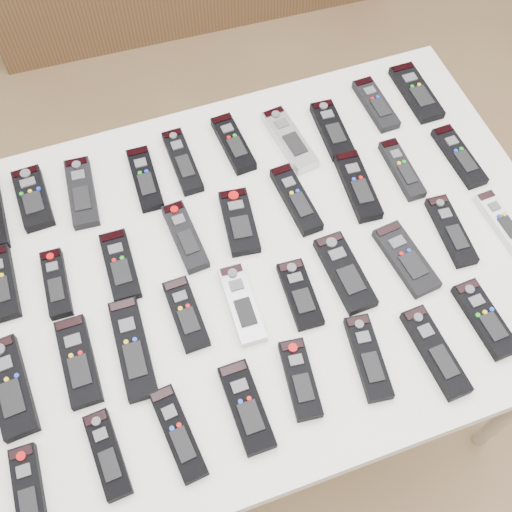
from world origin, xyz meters
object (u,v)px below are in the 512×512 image
object	(u,v)px
remote_6	(289,140)
remote_22	(186,314)
remote_13	(185,237)
remote_27	(451,231)
remote_15	(296,199)
remote_31	(178,433)
remote_11	(56,284)
remote_29	(29,493)
remote_4	(182,161)
remote_25	(345,272)
remote_23	(242,304)
remote_26	(406,259)
remote_12	(120,266)
remote_21	(133,348)
remote_5	(233,144)
remote_9	(416,92)
remote_8	(376,104)
remote_33	(300,379)
remote_28	(502,222)
remote_16	(358,186)
remote_36	(485,319)
remote_3	(145,179)
remote_18	(459,156)
table	(256,274)
remote_35	(435,352)
remote_19	(11,387)
remote_2	(82,193)
remote_7	(332,130)
remote_34	(368,357)
remote_10	(1,283)
remote_20	(78,361)
remote_1	(33,198)
remote_17	(402,169)
remote_24	(300,294)
remote_30	(107,454)
remote_32	(246,407)

from	to	relation	value
remote_6	remote_22	distance (m)	0.48
remote_13	remote_27	distance (m)	0.55
remote_15	remote_31	world-z (taller)	remote_15
remote_11	remote_29	size ratio (longest dim) A/B	0.94
remote_4	remote_25	world-z (taller)	same
remote_23	remote_26	xyz separation A→B (m)	(0.35, -0.02, 0.00)
remote_12	remote_21	size ratio (longest dim) A/B	0.78
remote_29	remote_5	bearing A→B (deg)	47.80
remote_9	remote_11	distance (m)	0.93
remote_4	remote_8	size ratio (longest dim) A/B	1.10
remote_33	remote_9	bearing A→B (deg)	54.52
remote_33	remote_28	bearing A→B (deg)	25.79
remote_16	remote_36	bearing A→B (deg)	-69.90
remote_3	remote_31	size ratio (longest dim) A/B	0.96
remote_18	table	bearing A→B (deg)	-171.39
remote_11	remote_31	xyz separation A→B (m)	(0.14, -0.36, -0.00)
remote_3	remote_25	xyz separation A→B (m)	(0.32, -0.36, 0.00)
remote_4	remote_35	bearing A→B (deg)	-62.36
remote_22	remote_23	xyz separation A→B (m)	(0.11, -0.02, -0.00)
remote_9	remote_27	size ratio (longest dim) A/B	1.06
remote_13	remote_29	xyz separation A→B (m)	(-0.39, -0.39, -0.00)
remote_19	remote_33	bearing A→B (deg)	-21.92
remote_9	remote_21	bearing A→B (deg)	-153.09
remote_6	remote_29	distance (m)	0.89
remote_2	remote_23	distance (m)	0.44
remote_7	remote_13	distance (m)	0.43
remote_2	remote_26	distance (m)	0.70
remote_33	remote_34	bearing A→B (deg)	5.68
remote_10	remote_16	world-z (taller)	same
remote_12	remote_21	bearing A→B (deg)	-94.55
remote_7	remote_31	bearing A→B (deg)	-130.40
remote_13	remote_20	bearing A→B (deg)	-147.24
remote_1	remote_20	size ratio (longest dim) A/B	0.89
remote_10	remote_17	size ratio (longest dim) A/B	1.01
remote_25	remote_34	size ratio (longest dim) A/B	1.05
remote_24	remote_29	world-z (taller)	remote_29
remote_8	remote_23	xyz separation A→B (m)	(-0.47, -0.38, 0.00)
table	remote_25	distance (m)	0.19
remote_11	remote_33	world-z (taller)	remote_33
remote_29	remote_33	size ratio (longest dim) A/B	1.06
remote_2	remote_36	distance (m)	0.87
remote_21	remote_30	size ratio (longest dim) A/B	1.32
remote_12	remote_30	xyz separation A→B (m)	(-0.11, -0.36, 0.00)
remote_27	remote_32	xyz separation A→B (m)	(-0.52, -0.21, 0.00)
remote_29	remote_31	bearing A→B (deg)	3.61
remote_12	remote_20	world-z (taller)	same
remote_26	remote_7	bearing A→B (deg)	85.07
remote_4	remote_12	distance (m)	0.29
remote_35	remote_8	bearing A→B (deg)	72.29
remote_23	remote_27	distance (m)	0.46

